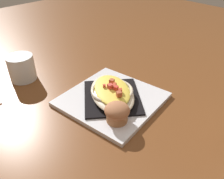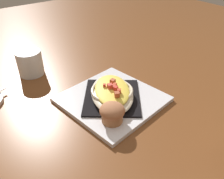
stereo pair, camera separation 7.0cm
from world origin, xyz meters
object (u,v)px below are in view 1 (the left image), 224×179
Objects in this scene: square_plate at (112,99)px; coffee_mug at (22,69)px; muffin at (117,112)px; gratin_dish at (112,91)px.

square_plate is 2.25× the size of coffee_mug.
coffee_mug is (0.14, -0.31, 0.03)m from square_plate.
muffin is at bearing 53.54° from square_plate.
gratin_dish is (0.00, 0.00, 0.03)m from square_plate.
muffin reaches higher than gratin_dish.
gratin_dish is at bearing -126.50° from muffin.
square_plate is at bearing 113.58° from coffee_mug.
coffee_mug is (0.14, -0.31, 0.00)m from gratin_dish.
muffin reaches higher than square_plate.
gratin_dish is 0.34m from coffee_mug.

